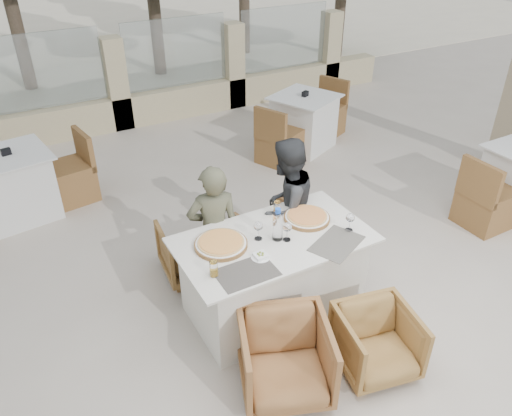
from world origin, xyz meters
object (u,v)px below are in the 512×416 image
armchair_near_right (377,342)px  bg_table_b (304,122)px  water_bottle (278,224)px  diner_left (214,231)px  armchair_far_right (274,237)px  wine_glass_centre (258,230)px  beer_glass_right (277,209)px  armchair_far_left (192,249)px  wine_glass_corner (350,221)px  bg_table_a (16,186)px  olive_dish (261,255)px  beer_glass_left (214,269)px  pizza_left (221,243)px  pizza_right (307,217)px  armchair_near_left (285,359)px  wine_glass_near (287,231)px  diner_right (285,208)px  dining_table (273,275)px

armchair_near_right → bg_table_b: 4.06m
water_bottle → diner_left: (-0.33, 0.52, -0.27)m
water_bottle → bg_table_b: (2.10, 2.74, -0.53)m
diner_left → armchair_far_right: bearing=-158.1°
wine_glass_centre → beer_glass_right: (0.32, 0.23, -0.02)m
beer_glass_right → armchair_far_left: size_ratio=0.23×
wine_glass_centre → wine_glass_corner: bearing=-19.8°
armchair_near_right → diner_left: size_ratio=0.45×
wine_glass_centre → diner_left: size_ratio=0.14×
armchair_far_left → bg_table_b: 3.16m
armchair_far_right → bg_table_a: bg_table_a is taller
diner_left → bg_table_a: size_ratio=0.78×
water_bottle → olive_dish: water_bottle is taller
beer_glass_right → bg_table_a: size_ratio=0.08×
beer_glass_left → bg_table_b: (2.75, 2.91, -0.45)m
pizza_left → water_bottle: water_bottle is taller
beer_glass_left → diner_left: size_ratio=0.10×
pizza_left → pizza_right: pizza_left is taller
wine_glass_centre → armchair_near_left: wine_glass_centre is taller
armchair_near_left → armchair_near_right: size_ratio=1.14×
wine_glass_near → beer_glass_right: (0.12, 0.36, -0.02)m
olive_dish → bg_table_a: (-1.51, 2.91, -0.41)m
wine_glass_near → armchair_near_left: 0.99m
armchair_near_right → bg_table_b: (1.76, 3.66, 0.12)m
beer_glass_left → beer_glass_right: size_ratio=0.91×
beer_glass_left → armchair_far_right: (1.00, 0.80, -0.55)m
armchair_near_right → diner_right: diner_right is taller
beer_glass_left → armchair_near_right: bearing=-37.2°
wine_glass_centre → armchair_far_right: (0.49, 0.55, -0.58)m
pizza_left → armchair_near_right: 1.42m
armchair_near_left → diner_left: size_ratio=0.52×
dining_table → armchair_far_left: size_ratio=2.74×
bg_table_a → wine_glass_near: bearing=-65.7°
dining_table → diner_right: bearing=49.1°
bg_table_a → wine_glass_centre: bearing=-67.4°
armchair_far_right → olive_dish: bearing=43.6°
dining_table → armchair_far_right: bearing=58.3°
pizza_right → armchair_far_left: 1.21m
pizza_left → diner_left: 0.43m
pizza_right → bg_table_b: 3.16m
pizza_left → olive_dish: size_ratio=3.89×
olive_dish → diner_left: 0.69m
olive_dish → armchair_near_left: (-0.13, -0.60, -0.49)m
diner_left → bg_table_b: diner_left is taller
olive_dish → bg_table_b: bearing=50.9°
water_bottle → pizza_left: bearing=163.5°
water_bottle → wine_glass_corner: (0.59, -0.19, -0.05)m
wine_glass_near → diner_left: bearing=124.7°
armchair_far_left → armchair_near_left: (0.06, -1.60, 0.03)m
dining_table → beer_glass_right: 0.58m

